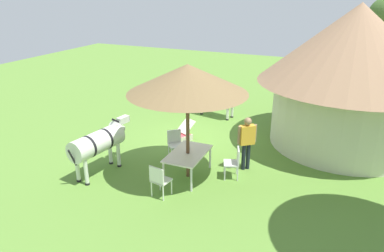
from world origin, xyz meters
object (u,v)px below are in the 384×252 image
at_px(thatched_hut, 352,70).
at_px(guest_beside_umbrella, 247,139).
at_px(shade_umbrella, 188,79).
at_px(striped_lounge_chair, 183,133).
at_px(patio_chair_west_end, 175,142).
at_px(zebra_nearest_camera, 98,143).
at_px(patio_chair_near_lawn, 234,161).
at_px(patio_dining_table, 188,155).
at_px(zebra_by_umbrella, 216,91).
at_px(patio_chair_near_hut, 159,179).
at_px(standing_watcher, 173,89).

relative_size(thatched_hut, guest_beside_umbrella, 3.67).
relative_size(shade_umbrella, striped_lounge_chair, 3.48).
xyz_separation_m(thatched_hut, guest_beside_umbrella, (3.15, -2.51, -1.62)).
relative_size(shade_umbrella, patio_chair_west_end, 3.63).
height_order(thatched_hut, zebra_nearest_camera, thatched_hut).
distance_m(shade_umbrella, patio_chair_near_lawn, 2.70).
relative_size(patio_dining_table, zebra_nearest_camera, 0.67).
bearing_deg(zebra_by_umbrella, patio_dining_table, -156.97).
distance_m(shade_umbrella, patio_dining_table, 2.21).
height_order(thatched_hut, patio_chair_near_hut, thatched_hut).
xyz_separation_m(shade_umbrella, zebra_by_umbrella, (-5.23, -1.11, -1.82)).
relative_size(thatched_hut, shade_umbrella, 1.84).
height_order(guest_beside_umbrella, standing_watcher, standing_watcher).
xyz_separation_m(patio_chair_near_lawn, guest_beside_umbrella, (-0.64, 0.16, 0.46)).
height_order(patio_chair_near_hut, zebra_by_umbrella, zebra_by_umbrella).
bearing_deg(shade_umbrella, patio_dining_table, 14.04).
height_order(thatched_hut, shade_umbrella, thatched_hut).
bearing_deg(zebra_by_umbrella, shade_umbrella, -156.97).
distance_m(thatched_hut, patio_dining_table, 6.09).
bearing_deg(guest_beside_umbrella, patio_chair_near_lawn, 36.30).
relative_size(patio_chair_near_lawn, guest_beside_umbrella, 0.55).
height_order(thatched_hut, standing_watcher, thatched_hut).
xyz_separation_m(thatched_hut, patio_chair_west_end, (3.28, -4.79, -2.08)).
xyz_separation_m(striped_lounge_chair, zebra_nearest_camera, (3.22, -1.13, 0.71)).
distance_m(patio_chair_near_lawn, standing_watcher, 6.17).
height_order(patio_dining_table, patio_chair_west_end, patio_chair_west_end).
height_order(patio_chair_near_hut, patio_chair_near_lawn, same).
relative_size(patio_chair_west_end, patio_chair_near_hut, 1.00).
height_order(patio_chair_near_hut, standing_watcher, standing_watcher).
xyz_separation_m(guest_beside_umbrella, standing_watcher, (-3.87, -4.35, 0.01)).
bearing_deg(zebra_by_umbrella, patio_chair_near_hut, -161.14).
xyz_separation_m(patio_chair_west_end, zebra_nearest_camera, (1.83, -1.52, 0.45)).
height_order(guest_beside_umbrella, striped_lounge_chair, guest_beside_umbrella).
distance_m(thatched_hut, zebra_by_umbrella, 5.33).
bearing_deg(zebra_nearest_camera, thatched_hut, 46.91).
bearing_deg(shade_umbrella, patio_chair_west_end, -137.38).
bearing_deg(patio_dining_table, shade_umbrella, -165.96).
relative_size(shade_umbrella, zebra_by_umbrella, 1.40).
distance_m(striped_lounge_chair, zebra_nearest_camera, 3.49).
xyz_separation_m(shade_umbrella, guest_beside_umbrella, (-1.11, 1.39, -1.89)).
bearing_deg(standing_watcher, zebra_nearest_camera, 56.43).
xyz_separation_m(thatched_hut, patio_chair_near_lawn, (3.79, -2.67, -2.08)).
bearing_deg(patio_dining_table, thatched_hut, 137.49).
bearing_deg(guest_beside_umbrella, shade_umbrella, -1.28).
height_order(patio_chair_west_end, zebra_nearest_camera, zebra_nearest_camera).
bearing_deg(thatched_hut, striped_lounge_chair, -69.99).
bearing_deg(patio_chair_near_lawn, zebra_nearest_camera, 89.22).
bearing_deg(patio_chair_near_lawn, standing_watcher, 22.17).
distance_m(patio_chair_near_hut, guest_beside_umbrella, 2.93).
distance_m(patio_chair_near_lawn, zebra_by_umbrella, 5.33).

